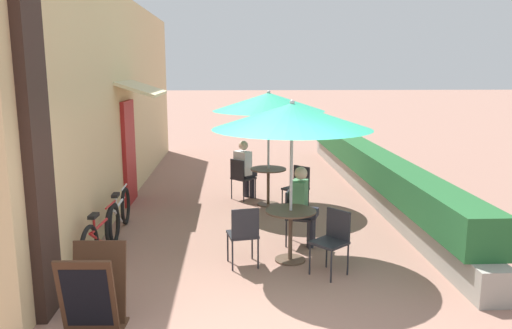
# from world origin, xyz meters

# --- Properties ---
(cafe_facade_wall) EXTENTS (0.98, 11.97, 4.20)m
(cafe_facade_wall) POSITION_xyz_m (-2.54, 5.85, 2.09)
(cafe_facade_wall) COLOR #D6B784
(cafe_facade_wall) RESTS_ON ground_plane
(planter_hedge) EXTENTS (0.60, 10.97, 1.01)m
(planter_hedge) POSITION_xyz_m (2.75, 5.89, 0.54)
(planter_hedge) COLOR gray
(planter_hedge) RESTS_ON ground_plane
(patio_table_near) EXTENTS (0.72, 0.72, 0.75)m
(patio_table_near) POSITION_xyz_m (0.54, 2.02, 0.53)
(patio_table_near) COLOR brown
(patio_table_near) RESTS_ON ground_plane
(patio_umbrella_near) EXTENTS (2.22, 2.22, 2.32)m
(patio_umbrella_near) POSITION_xyz_m (0.54, 2.02, 2.09)
(patio_umbrella_near) COLOR #B7B7BC
(patio_umbrella_near) RESTS_ON ground_plane
(cafe_chair_near_left) EXTENTS (0.47, 0.47, 0.87)m
(cafe_chair_near_left) POSITION_xyz_m (-0.14, 1.82, 0.52)
(cafe_chair_near_left) COLOR #232328
(cafe_chair_near_left) RESTS_ON ground_plane
(cafe_chair_near_right) EXTENTS (0.56, 0.56, 0.87)m
(cafe_chair_near_right) POSITION_xyz_m (1.05, 1.54, 0.52)
(cafe_chair_near_right) COLOR #232328
(cafe_chair_near_right) RESTS_ON ground_plane
(cafe_chair_near_back) EXTENTS (0.51, 0.51, 0.87)m
(cafe_chair_near_back) POSITION_xyz_m (0.70, 2.71, 0.52)
(cafe_chair_near_back) COLOR #232328
(cafe_chair_near_back) RESTS_ON ground_plane
(seated_patron_near_back) EXTENTS (0.48, 0.43, 1.25)m
(seated_patron_near_back) POSITION_xyz_m (0.80, 2.68, 0.69)
(seated_patron_near_back) COLOR #23232D
(seated_patron_near_back) RESTS_ON ground_plane
(patio_table_mid) EXTENTS (0.72, 0.72, 0.75)m
(patio_table_mid) POSITION_xyz_m (0.44, 5.04, 0.53)
(patio_table_mid) COLOR brown
(patio_table_mid) RESTS_ON ground_plane
(patio_umbrella_mid) EXTENTS (2.22, 2.22, 2.32)m
(patio_umbrella_mid) POSITION_xyz_m (0.44, 5.04, 2.09)
(patio_umbrella_mid) COLOR #B7B7BC
(patio_umbrella_mid) RESTS_ON ground_plane
(cafe_chair_mid_left) EXTENTS (0.57, 0.57, 0.87)m
(cafe_chair_mid_left) POSITION_xyz_m (0.98, 4.59, 0.52)
(cafe_chair_mid_left) COLOR #232328
(cafe_chair_mid_left) RESTS_ON ground_plane
(cafe_chair_mid_right) EXTENTS (0.57, 0.57, 0.87)m
(cafe_chair_mid_right) POSITION_xyz_m (-0.11, 5.49, 0.52)
(cafe_chair_mid_right) COLOR #232328
(cafe_chair_mid_right) RESTS_ON ground_plane
(seated_patron_mid_right) EXTENTS (0.51, 0.51, 1.25)m
(seated_patron_mid_right) POSITION_xyz_m (-0.03, 5.57, 0.69)
(seated_patron_mid_right) COLOR #23232D
(seated_patron_mid_right) RESTS_ON ground_plane
(bicycle_leaning) EXTENTS (0.18, 1.69, 0.74)m
(bicycle_leaning) POSITION_xyz_m (-2.20, 2.27, 0.34)
(bicycle_leaning) COLOR black
(bicycle_leaning) RESTS_ON ground_plane
(bicycle_second) EXTENTS (0.12, 1.70, 0.76)m
(bicycle_second) POSITION_xyz_m (-2.18, 3.38, 0.35)
(bicycle_second) COLOR black
(bicycle_second) RESTS_ON ground_plane
(menu_board) EXTENTS (0.61, 0.65, 0.90)m
(menu_board) POSITION_xyz_m (-1.75, 0.17, 0.44)
(menu_board) COLOR #422819
(menu_board) RESTS_ON ground_plane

